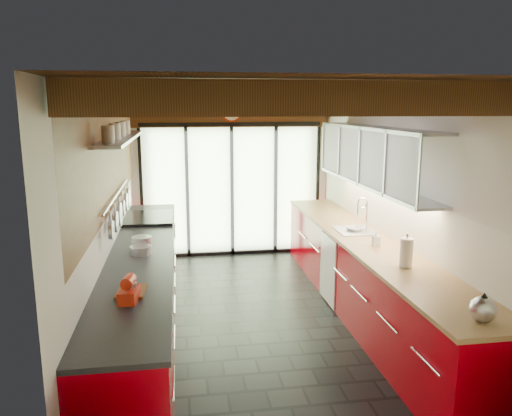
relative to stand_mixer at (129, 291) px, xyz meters
name	(u,v)px	position (x,y,z in m)	size (l,w,h in m)	color
ground	(258,321)	(1.27, 1.47, -1.01)	(5.50, 5.50, 0.00)	black
room_shell	(258,179)	(1.27, 1.47, 0.65)	(5.50, 5.50, 5.50)	silver
ceiling_beams	(253,103)	(1.27, 1.85, 1.46)	(3.14, 5.06, 4.90)	#593316
glass_door	(232,155)	(1.27, 4.17, 0.65)	(2.95, 0.10, 2.90)	#C6EAAD
left_counter	(144,289)	(-0.01, 1.47, -0.54)	(0.68, 5.00, 0.92)	#AB000C
range_stove	(150,251)	(-0.01, 2.92, -0.54)	(0.66, 0.90, 0.97)	silver
right_counter	(365,277)	(2.54, 1.48, -0.54)	(0.68, 5.00, 0.92)	#AB000C
sink_assembly	(356,228)	(2.56, 1.87, -0.05)	(0.45, 0.52, 0.43)	silver
upper_cabinets_right	(374,156)	(2.70, 1.77, 0.84)	(0.34, 3.00, 3.00)	silver
left_wall_fixtures	(121,165)	(-0.20, 1.73, 0.80)	(0.28, 2.60, 0.96)	silver
stand_mixer	(129,291)	(0.00, 0.00, 0.00)	(0.17, 0.25, 0.22)	red
pot_large	(142,243)	(0.00, 1.49, -0.02)	(0.21, 0.21, 0.13)	silver
pot_small	(141,250)	(0.00, 1.29, -0.04)	(0.22, 0.22, 0.09)	silver
cutting_board	(131,291)	(0.00, 0.17, -0.07)	(0.23, 0.32, 0.03)	brown
kettle	(483,308)	(2.54, -0.78, 0.01)	(0.23, 0.26, 0.22)	silver
paper_towel	(406,253)	(2.54, 0.46, 0.05)	(0.14, 0.14, 0.33)	white
soap_bottle	(376,238)	(2.54, 1.20, 0.00)	(0.08, 0.08, 0.18)	silver
bowl	(355,229)	(2.54, 1.87, -0.06)	(0.21, 0.21, 0.05)	silver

